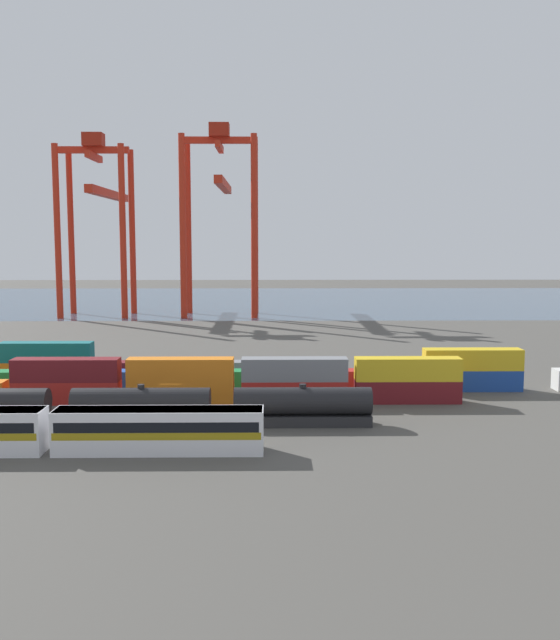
# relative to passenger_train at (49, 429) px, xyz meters

# --- Properties ---
(ground_plane) EXTENTS (420.00, 420.00, 0.00)m
(ground_plane) POSITION_rel_passenger_train_xyz_m (8.10, 58.89, -2.14)
(ground_plane) COLOR #4C4944
(harbour_water) EXTENTS (400.00, 110.00, 0.01)m
(harbour_water) POSITION_rel_passenger_train_xyz_m (8.10, 156.41, -2.14)
(harbour_water) COLOR #384C60
(harbour_water) RESTS_ON ground_plane
(passenger_train) EXTENTS (37.54, 3.14, 3.90)m
(passenger_train) POSITION_rel_passenger_train_xyz_m (0.00, 0.00, 0.00)
(passenger_train) COLOR silver
(passenger_train) RESTS_ON ground_plane
(freight_tank_row) EXTENTS (46.29, 2.76, 4.22)m
(freight_tank_row) POSITION_rel_passenger_train_xyz_m (6.41, 9.04, -0.18)
(freight_tank_row) COLOR #232326
(freight_tank_row) RESTS_ON ground_plane
(shipping_container_2) EXTENTS (12.10, 2.44, 2.60)m
(shipping_container_2) POSITION_rel_passenger_train_xyz_m (-3.90, 18.94, -0.84)
(shipping_container_2) COLOR #AD211C
(shipping_container_2) RESTS_ON ground_plane
(shipping_container_3) EXTENTS (12.10, 2.44, 2.60)m
(shipping_container_3) POSITION_rel_passenger_train_xyz_m (-3.90, 18.94, 1.76)
(shipping_container_3) COLOR maroon
(shipping_container_3) RESTS_ON shipping_container_2
(shipping_container_4) EXTENTS (12.10, 2.44, 2.60)m
(shipping_container_4) POSITION_rel_passenger_train_xyz_m (9.13, 18.94, -0.84)
(shipping_container_4) COLOR orange
(shipping_container_4) RESTS_ON ground_plane
(shipping_container_5) EXTENTS (12.10, 2.44, 2.60)m
(shipping_container_5) POSITION_rel_passenger_train_xyz_m (9.13, 18.94, 1.76)
(shipping_container_5) COLOR orange
(shipping_container_5) RESTS_ON shipping_container_4
(shipping_container_6) EXTENTS (12.10, 2.44, 2.60)m
(shipping_container_6) POSITION_rel_passenger_train_xyz_m (22.15, 18.94, -0.84)
(shipping_container_6) COLOR #AD211C
(shipping_container_6) RESTS_ON ground_plane
(shipping_container_7) EXTENTS (12.10, 2.44, 2.60)m
(shipping_container_7) POSITION_rel_passenger_train_xyz_m (22.15, 18.94, 1.76)
(shipping_container_7) COLOR slate
(shipping_container_7) RESTS_ON shipping_container_6
(shipping_container_8) EXTENTS (12.10, 2.44, 2.60)m
(shipping_container_8) POSITION_rel_passenger_train_xyz_m (35.17, 18.94, -0.84)
(shipping_container_8) COLOR maroon
(shipping_container_8) RESTS_ON ground_plane
(shipping_container_9) EXTENTS (12.10, 2.44, 2.60)m
(shipping_container_9) POSITION_rel_passenger_train_xyz_m (35.17, 18.94, 1.76)
(shipping_container_9) COLOR gold
(shipping_container_9) RESTS_ON shipping_container_8
(shipping_container_11) EXTENTS (12.10, 2.44, 2.60)m
(shipping_container_11) POSITION_rel_passenger_train_xyz_m (-9.08, 25.40, -0.84)
(shipping_container_11) COLOR #197538
(shipping_container_11) RESTS_ON ground_plane
(shipping_container_12) EXTENTS (12.10, 2.44, 2.60)m
(shipping_container_12) POSITION_rel_passenger_train_xyz_m (4.31, 25.40, -0.84)
(shipping_container_12) COLOR #1C4299
(shipping_container_12) RESTS_ON ground_plane
(shipping_container_13) EXTENTS (12.10, 2.44, 2.60)m
(shipping_container_13) POSITION_rel_passenger_train_xyz_m (17.70, 25.40, -0.84)
(shipping_container_13) COLOR #197538
(shipping_container_13) RESTS_ON ground_plane
(shipping_container_14) EXTENTS (12.10, 2.44, 2.60)m
(shipping_container_14) POSITION_rel_passenger_train_xyz_m (31.09, 25.40, -0.84)
(shipping_container_14) COLOR #AD211C
(shipping_container_14) RESTS_ON ground_plane
(shipping_container_15) EXTENTS (12.10, 2.44, 2.60)m
(shipping_container_15) POSITION_rel_passenger_train_xyz_m (44.48, 25.40, -0.84)
(shipping_container_15) COLOR #1C4299
(shipping_container_15) RESTS_ON ground_plane
(shipping_container_16) EXTENTS (12.10, 2.44, 2.60)m
(shipping_container_16) POSITION_rel_passenger_train_xyz_m (44.48, 25.40, 1.76)
(shipping_container_16) COLOR gold
(shipping_container_16) RESTS_ON shipping_container_15
(shipping_container_20) EXTENTS (12.10, 2.44, 2.60)m
(shipping_container_20) POSITION_rel_passenger_train_xyz_m (-10.20, 31.85, -0.84)
(shipping_container_20) COLOR orange
(shipping_container_20) RESTS_ON ground_plane
(shipping_container_21) EXTENTS (12.10, 2.44, 2.60)m
(shipping_container_21) POSITION_rel_passenger_train_xyz_m (-10.20, 31.85, 1.76)
(shipping_container_21) COLOR #146066
(shipping_container_21) RESTS_ON shipping_container_20
(shipping_container_22) EXTENTS (12.10, 2.44, 2.60)m
(shipping_container_22) POSITION_rel_passenger_train_xyz_m (3.80, 31.85, -0.84)
(shipping_container_22) COLOR maroon
(shipping_container_22) RESTS_ON ground_plane
(shipping_container_23) EXTENTS (12.10, 2.44, 2.60)m
(shipping_container_23) POSITION_rel_passenger_train_xyz_m (17.79, 31.85, -0.84)
(shipping_container_23) COLOR slate
(shipping_container_23) RESTS_ON ground_plane
(gantry_crane_west) EXTENTS (16.96, 41.95, 44.11)m
(gantry_crane_west) POSITION_rel_passenger_train_xyz_m (-23.05, 116.85, 24.64)
(gantry_crane_west) COLOR red
(gantry_crane_west) RESTS_ON ground_plane
(gantry_crane_central) EXTENTS (18.45, 40.13, 46.46)m
(gantry_crane_central) POSITION_rel_passenger_train_xyz_m (7.19, 116.39, 26.08)
(gantry_crane_central) COLOR red
(gantry_crane_central) RESTS_ON ground_plane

